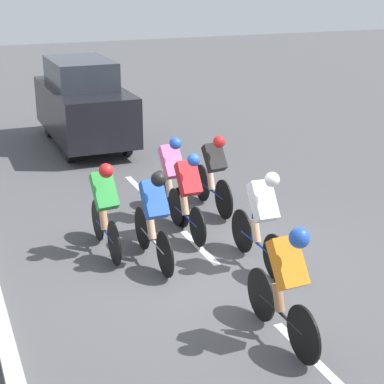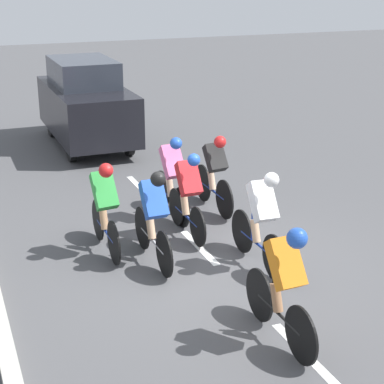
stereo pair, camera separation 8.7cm
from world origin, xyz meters
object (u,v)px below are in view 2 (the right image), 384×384
cyclist_orange (284,280)px  support_car (86,103)px  cyclist_red (188,192)px  cyclist_blue (154,214)px  cyclist_white (261,217)px  cyclist_green (105,205)px  cyclist_black (215,171)px  cyclist_pink (172,175)px

cyclist_orange → support_car: support_car is taller
support_car → cyclist_red: bearing=92.0°
cyclist_red → cyclist_blue: 1.15m
cyclist_red → cyclist_blue: cyclist_blue is taller
cyclist_white → cyclist_red: bearing=-69.3°
cyclist_green → cyclist_black: bearing=-155.1°
cyclist_blue → support_car: size_ratio=0.43×
cyclist_black → cyclist_orange: bearing=76.7°
cyclist_pink → cyclist_green: size_ratio=1.03×
cyclist_red → cyclist_blue: bearing=42.4°
cyclist_pink → cyclist_green: cyclist_pink is taller
cyclist_red → cyclist_white: size_ratio=0.94×
cyclist_red → cyclist_orange: 3.37m
cyclist_black → cyclist_green: 2.52m
cyclist_pink → support_car: bearing=-87.2°
support_car → cyclist_green: bearing=79.4°
cyclist_white → cyclist_orange: (0.70, 1.90, 0.02)m
cyclist_black → cyclist_green: bearing=24.9°
cyclist_orange → cyclist_white: bearing=-110.2°
cyclist_white → cyclist_black: bearing=-97.5°
cyclist_red → cyclist_pink: cyclist_pink is taller
cyclist_blue → cyclist_green: 0.85m
cyclist_blue → cyclist_pink: bearing=-118.5°
cyclist_red → cyclist_orange: (0.14, 3.37, 0.06)m
cyclist_blue → support_car: (-0.62, -7.03, 0.26)m
cyclist_white → support_car: 7.77m
cyclist_black → cyclist_green: size_ratio=1.02×
cyclist_black → cyclist_white: size_ratio=0.98×
cyclist_white → cyclist_blue: cyclist_white is taller
cyclist_black → cyclist_white: cyclist_white is taller
cyclist_pink → cyclist_red: bearing=87.2°
cyclist_red → cyclist_green: bearing=5.7°
cyclist_pink → support_car: (0.26, -5.40, 0.27)m
cyclist_white → cyclist_pink: bearing=-77.5°
cyclist_black → cyclist_orange: (1.02, 4.29, 0.07)m
cyclist_red → support_car: (0.22, -6.26, 0.28)m
cyclist_blue → cyclist_red: bearing=-137.6°
cyclist_red → cyclist_pink: (-0.04, -0.86, 0.02)m
cyclist_red → cyclist_pink: 0.86m
cyclist_pink → cyclist_orange: size_ratio=1.01×
cyclist_white → cyclist_orange: size_ratio=1.03×
cyclist_black → cyclist_pink: size_ratio=0.99×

